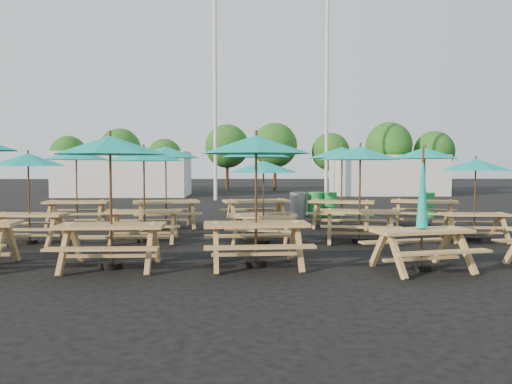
{
  "coord_description": "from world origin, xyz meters",
  "views": [
    {
      "loc": [
        -0.31,
        -13.74,
        1.9
      ],
      "look_at": [
        0.0,
        1.5,
        1.1
      ],
      "focal_mm": 35.0,
      "sensor_mm": 36.0,
      "label": 1
    }
  ],
  "objects_px": {
    "waste_bin_1": "(298,205)",
    "picnic_unit_3": "(110,154)",
    "picnic_unit_11": "(342,158)",
    "picnic_unit_13": "(476,170)",
    "picnic_unit_9": "(422,220)",
    "picnic_unit_6": "(256,153)",
    "picnic_unit_7": "(263,172)",
    "waste_bin_2": "(315,204)",
    "picnic_unit_8": "(256,157)",
    "waste_bin_3": "(329,204)",
    "waste_bin_4": "(427,205)",
    "picnic_unit_14": "(425,158)",
    "picnic_unit_1": "(28,166)",
    "picnic_unit_4": "(144,160)",
    "picnic_unit_2": "(76,159)",
    "waste_bin_0": "(297,205)",
    "picnic_unit_5": "(166,157)",
    "picnic_unit_10": "(360,159)"
  },
  "relations": [
    {
      "from": "picnic_unit_9",
      "to": "picnic_unit_10",
      "type": "xyz_separation_m",
      "value": [
        -0.38,
        3.3,
        1.14
      ]
    },
    {
      "from": "waste_bin_4",
      "to": "picnic_unit_3",
      "type": "bearing_deg",
      "value": -135.28
    },
    {
      "from": "picnic_unit_1",
      "to": "picnic_unit_14",
      "type": "distance_m",
      "value": 11.23
    },
    {
      "from": "picnic_unit_1",
      "to": "picnic_unit_8",
      "type": "distance_m",
      "value": 6.42
    },
    {
      "from": "picnic_unit_1",
      "to": "picnic_unit_4",
      "type": "xyz_separation_m",
      "value": [
        2.74,
        0.24,
        0.13
      ]
    },
    {
      "from": "picnic_unit_10",
      "to": "picnic_unit_7",
      "type": "bearing_deg",
      "value": -167.06
    },
    {
      "from": "picnic_unit_5",
      "to": "picnic_unit_8",
      "type": "bearing_deg",
      "value": -9.95
    },
    {
      "from": "picnic_unit_11",
      "to": "picnic_unit_13",
      "type": "height_order",
      "value": "picnic_unit_11"
    },
    {
      "from": "waste_bin_1",
      "to": "picnic_unit_3",
      "type": "bearing_deg",
      "value": -115.5
    },
    {
      "from": "picnic_unit_6",
      "to": "waste_bin_3",
      "type": "distance_m",
      "value": 9.88
    },
    {
      "from": "picnic_unit_4",
      "to": "waste_bin_3",
      "type": "relative_size",
      "value": 2.58
    },
    {
      "from": "picnic_unit_1",
      "to": "picnic_unit_11",
      "type": "xyz_separation_m",
      "value": [
        8.2,
        2.98,
        0.24
      ]
    },
    {
      "from": "picnic_unit_6",
      "to": "waste_bin_1",
      "type": "distance_m",
      "value": 9.49
    },
    {
      "from": "picnic_unit_1",
      "to": "picnic_unit_10",
      "type": "xyz_separation_m",
      "value": [
        8.08,
        0.04,
        0.15
      ]
    },
    {
      "from": "picnic_unit_8",
      "to": "picnic_unit_11",
      "type": "xyz_separation_m",
      "value": [
        2.62,
        -0.2,
        -0.04
      ]
    },
    {
      "from": "picnic_unit_7",
      "to": "picnic_unit_13",
      "type": "relative_size",
      "value": 0.99
    },
    {
      "from": "picnic_unit_11",
      "to": "waste_bin_0",
      "type": "relative_size",
      "value": 2.82
    },
    {
      "from": "picnic_unit_9",
      "to": "waste_bin_4",
      "type": "height_order",
      "value": "picnic_unit_9"
    },
    {
      "from": "picnic_unit_8",
      "to": "waste_bin_3",
      "type": "xyz_separation_m",
      "value": [
        2.82,
        3.24,
        -1.72
      ]
    },
    {
      "from": "picnic_unit_8",
      "to": "picnic_unit_5",
      "type": "bearing_deg",
      "value": 171.31
    },
    {
      "from": "picnic_unit_2",
      "to": "waste_bin_1",
      "type": "bearing_deg",
      "value": 19.14
    },
    {
      "from": "picnic_unit_3",
      "to": "picnic_unit_2",
      "type": "bearing_deg",
      "value": 112.44
    },
    {
      "from": "picnic_unit_2",
      "to": "picnic_unit_4",
      "type": "height_order",
      "value": "picnic_unit_2"
    },
    {
      "from": "picnic_unit_4",
      "to": "picnic_unit_5",
      "type": "xyz_separation_m",
      "value": [
        0.1,
        2.77,
        0.12
      ]
    },
    {
      "from": "picnic_unit_9",
      "to": "picnic_unit_6",
      "type": "bearing_deg",
      "value": 159.12
    },
    {
      "from": "waste_bin_1",
      "to": "waste_bin_3",
      "type": "bearing_deg",
      "value": 5.13
    },
    {
      "from": "picnic_unit_2",
      "to": "waste_bin_1",
      "type": "height_order",
      "value": "picnic_unit_2"
    },
    {
      "from": "picnic_unit_1",
      "to": "picnic_unit_3",
      "type": "distance_m",
      "value": 4.09
    },
    {
      "from": "picnic_unit_2",
      "to": "picnic_unit_5",
      "type": "bearing_deg",
      "value": -8.94
    },
    {
      "from": "picnic_unit_9",
      "to": "waste_bin_4",
      "type": "distance_m",
      "value": 10.02
    },
    {
      "from": "waste_bin_3",
      "to": "picnic_unit_9",
      "type": "bearing_deg",
      "value": -89.63
    },
    {
      "from": "picnic_unit_13",
      "to": "picnic_unit_7",
      "type": "bearing_deg",
      "value": -173.11
    },
    {
      "from": "picnic_unit_5",
      "to": "picnic_unit_10",
      "type": "bearing_deg",
      "value": -42.96
    },
    {
      "from": "waste_bin_3",
      "to": "picnic_unit_5",
      "type": "bearing_deg",
      "value": -148.46
    },
    {
      "from": "picnic_unit_2",
      "to": "picnic_unit_6",
      "type": "xyz_separation_m",
      "value": [
        5.4,
        -6.11,
        0.04
      ]
    },
    {
      "from": "picnic_unit_8",
      "to": "waste_bin_3",
      "type": "relative_size",
      "value": 2.77
    },
    {
      "from": "picnic_unit_3",
      "to": "waste_bin_1",
      "type": "distance_m",
      "value": 10.43
    },
    {
      "from": "picnic_unit_5",
      "to": "waste_bin_4",
      "type": "distance_m",
      "value": 9.79
    },
    {
      "from": "picnic_unit_2",
      "to": "picnic_unit_8",
      "type": "relative_size",
      "value": 0.96
    },
    {
      "from": "picnic_unit_6",
      "to": "picnic_unit_8",
      "type": "relative_size",
      "value": 0.98
    },
    {
      "from": "picnic_unit_7",
      "to": "waste_bin_2",
      "type": "distance_m",
      "value": 6.91
    },
    {
      "from": "picnic_unit_13",
      "to": "picnic_unit_14",
      "type": "distance_m",
      "value": 2.87
    },
    {
      "from": "picnic_unit_4",
      "to": "picnic_unit_13",
      "type": "relative_size",
      "value": 1.13
    },
    {
      "from": "picnic_unit_4",
      "to": "waste_bin_3",
      "type": "height_order",
      "value": "picnic_unit_4"
    },
    {
      "from": "picnic_unit_8",
      "to": "waste_bin_2",
      "type": "relative_size",
      "value": 2.77
    },
    {
      "from": "picnic_unit_5",
      "to": "waste_bin_4",
      "type": "relative_size",
      "value": 2.76
    },
    {
      "from": "picnic_unit_14",
      "to": "waste_bin_3",
      "type": "distance_m",
      "value": 4.42
    },
    {
      "from": "waste_bin_0",
      "to": "picnic_unit_7",
      "type": "bearing_deg",
      "value": -103.37
    },
    {
      "from": "picnic_unit_10",
      "to": "waste_bin_2",
      "type": "xyz_separation_m",
      "value": [
        -0.21,
        6.31,
        -1.6
      ]
    },
    {
      "from": "picnic_unit_4",
      "to": "waste_bin_4",
      "type": "bearing_deg",
      "value": 29.48
    }
  ]
}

